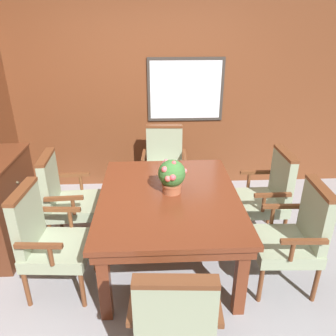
# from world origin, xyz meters

# --- Properties ---
(ground_plane) EXTENTS (14.00, 14.00, 0.00)m
(ground_plane) POSITION_xyz_m (0.00, 0.00, 0.00)
(ground_plane) COLOR #93969E
(wall_back) EXTENTS (7.20, 0.08, 2.45)m
(wall_back) POSITION_xyz_m (0.00, 1.94, 1.23)
(wall_back) COLOR brown
(wall_back) RESTS_ON ground_plane
(dining_table) EXTENTS (1.27, 1.56, 0.72)m
(dining_table) POSITION_xyz_m (0.15, 0.25, 0.63)
(dining_table) COLOR maroon
(dining_table) RESTS_ON ground_plane
(chair_left_near) EXTENTS (0.55, 0.57, 0.98)m
(chair_left_near) POSITION_xyz_m (-0.88, -0.08, 0.52)
(chair_left_near) COLOR brown
(chair_left_near) RESTS_ON ground_plane
(chair_left_far) EXTENTS (0.54, 0.56, 0.98)m
(chair_left_far) POSITION_xyz_m (-0.89, 0.62, 0.52)
(chair_left_far) COLOR brown
(chair_left_far) RESTS_ON ground_plane
(chair_head_near) EXTENTS (0.57, 0.55, 0.98)m
(chair_head_near) POSITION_xyz_m (0.12, -0.95, 0.52)
(chair_head_near) COLOR brown
(chair_head_near) RESTS_ON ground_plane
(chair_head_far) EXTENTS (0.56, 0.55, 0.98)m
(chair_head_far) POSITION_xyz_m (0.15, 1.41, 0.52)
(chair_head_far) COLOR brown
(chair_head_far) RESTS_ON ground_plane
(chair_right_near) EXTENTS (0.54, 0.56, 0.98)m
(chair_right_near) POSITION_xyz_m (1.20, -0.13, 0.52)
(chair_right_near) COLOR brown
(chair_right_near) RESTS_ON ground_plane
(chair_right_far) EXTENTS (0.53, 0.55, 0.98)m
(chair_right_far) POSITION_xyz_m (1.19, 0.59, 0.52)
(chair_right_far) COLOR brown
(chair_right_far) RESTS_ON ground_plane
(potted_plant) EXTENTS (0.27, 0.29, 0.33)m
(potted_plant) POSITION_xyz_m (0.18, 0.30, 0.89)
(potted_plant) COLOR #9E5638
(potted_plant) RESTS_ON dining_table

